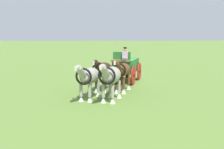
% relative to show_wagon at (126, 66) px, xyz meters
% --- Properties ---
extents(ground_plane, '(220.00, 220.00, 0.00)m').
position_rel_show_wagon_xyz_m(ground_plane, '(-0.14, 0.04, -1.22)').
color(ground_plane, olive).
extents(show_wagon, '(5.87, 2.77, 2.77)m').
position_rel_show_wagon_xyz_m(show_wagon, '(0.00, 0.00, 0.00)').
color(show_wagon, '#236B2D').
rests_on(show_wagon, ground).
extents(draft_horse_rear_near, '(2.99, 1.43, 2.23)m').
position_rel_show_wagon_xyz_m(draft_horse_rear_near, '(3.66, -0.50, 0.13)').
color(draft_horse_rear_near, brown).
rests_on(draft_horse_rear_near, ground).
extents(draft_horse_rear_off, '(3.03, 1.54, 2.19)m').
position_rel_show_wagon_xyz_m(draft_horse_rear_off, '(3.25, -1.73, 0.10)').
color(draft_horse_rear_off, '#331E14').
rests_on(draft_horse_rear_off, ground).
extents(draft_horse_lead_near, '(2.93, 1.51, 2.26)m').
position_rel_show_wagon_xyz_m(draft_horse_lead_near, '(6.12, -1.29, 0.16)').
color(draft_horse_lead_near, '#9E998E').
rests_on(draft_horse_lead_near, ground).
extents(draft_horse_lead_off, '(3.03, 1.51, 2.17)m').
position_rel_show_wagon_xyz_m(draft_horse_lead_off, '(5.73, -2.53, 0.08)').
color(draft_horse_lead_off, '#9E998E').
rests_on(draft_horse_lead_off, ground).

